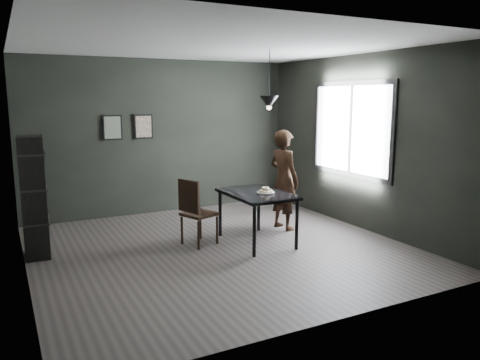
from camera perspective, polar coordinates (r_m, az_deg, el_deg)
name	(u,v)px	position (r m, az deg, el deg)	size (l,w,h in m)	color
ground	(220,248)	(6.73, -2.48, -8.30)	(5.00, 5.00, 0.00)	#3A3432
back_wall	(162,137)	(8.75, -9.50, 5.21)	(5.00, 0.10, 2.80)	black
ceiling	(218,45)	(6.42, -2.67, 16.15)	(5.00, 5.00, 0.02)	silver
window_assembly	(351,129)	(7.92, 13.33, 6.04)	(0.04, 1.96, 1.56)	white
cafe_table	(257,198)	(6.81, 2.06, -2.20)	(0.80, 1.20, 0.75)	black
white_plate	(266,193)	(6.76, 3.14, -1.58)	(0.23, 0.23, 0.01)	white
donut_pile	(266,191)	(6.75, 3.14, -1.29)	(0.21, 0.21, 0.09)	beige
woman	(284,180)	(7.55, 5.35, 0.02)	(0.59, 0.39, 1.62)	black
wood_chair	(195,208)	(6.73, -5.55, -3.43)	(0.54, 0.54, 0.97)	black
shelf_unit	(34,197)	(6.78, -23.83, -1.92)	(0.31, 0.54, 1.62)	black
pendant_lamp	(269,102)	(6.87, 3.56, 9.48)	(0.28, 0.28, 0.86)	black
framed_print_left	(112,127)	(8.47, -15.30, 6.19)	(0.34, 0.04, 0.44)	black
framed_print_right	(143,127)	(8.60, -11.70, 6.39)	(0.34, 0.04, 0.44)	black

